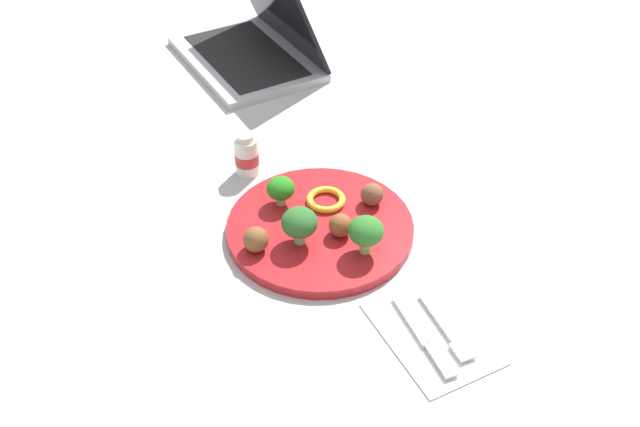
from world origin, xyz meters
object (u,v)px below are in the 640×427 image
at_px(meatball_mid_left, 257,241).
at_px(fork, 447,330).
at_px(broccoli_floret_far_rim, 299,223).
at_px(napkin, 432,333).
at_px(meatball_mid_right, 373,196).
at_px(knife, 424,339).
at_px(pepper_ring_back_right, 326,200).
at_px(plate, 320,228).
at_px(laptop, 254,43).
at_px(yogurt_bottle, 247,156).
at_px(broccoli_floret_mid_left, 366,232).
at_px(meatball_far_rim, 340,225).
at_px(broccoli_floret_near_rim, 281,189).

xyz_separation_m(meatball_mid_left, fork, (0.25, 0.14, -0.03)).
relative_size(broccoli_floret_far_rim, napkin, 0.34).
relative_size(meatball_mid_right, napkin, 0.21).
xyz_separation_m(meatball_mid_right, meatball_mid_left, (-0.00, -0.20, 0.00)).
distance_m(meatball_mid_right, knife, 0.26).
distance_m(meatball_mid_right, pepper_ring_back_right, 0.07).
bearing_deg(knife, plate, -179.65).
relative_size(meatball_mid_right, laptop, 0.11).
xyz_separation_m(plate, napkin, (0.25, 0.02, -0.01)).
bearing_deg(fork, laptop, 170.77).
distance_m(plate, yogurt_bottle, 0.19).
bearing_deg(plate, meatball_mid_right, 87.77).
xyz_separation_m(broccoli_floret_far_rim, laptop, (-0.55, 0.21, -0.01)).
relative_size(plate, laptop, 0.86).
bearing_deg(meatball_mid_right, broccoli_floret_far_rim, -83.69).
height_order(broccoli_floret_far_rim, fork, broccoli_floret_far_rim).
xyz_separation_m(meatball_mid_left, laptop, (-0.54, 0.27, 0.00)).
distance_m(meatball_mid_right, fork, 0.26).
bearing_deg(meatball_mid_right, plate, -92.23).
bearing_deg(knife, yogurt_bottle, -176.52).
relative_size(broccoli_floret_far_rim, pepper_ring_back_right, 0.95).
bearing_deg(yogurt_bottle, broccoli_floret_mid_left, 10.15).
xyz_separation_m(meatball_far_rim, yogurt_bottle, (-0.22, -0.04, 0.00)).
relative_size(plate, napkin, 1.65).
height_order(napkin, knife, knife).
distance_m(broccoli_floret_near_rim, laptop, 0.50).
relative_size(pepper_ring_back_right, yogurt_bottle, 0.81).
xyz_separation_m(broccoli_floret_far_rim, napkin, (0.23, 0.07, -0.05)).
relative_size(pepper_ring_back_right, fork, 0.50).
bearing_deg(yogurt_bottle, meatball_mid_left, -22.90).
bearing_deg(plate, laptop, 162.77).
height_order(broccoli_floret_near_rim, broccoli_floret_far_rim, broccoli_floret_far_rim).
bearing_deg(knife, broccoli_floret_far_rim, -168.53).
bearing_deg(plate, broccoli_floret_far_rim, -67.44).
xyz_separation_m(broccoli_floret_near_rim, napkin, (0.32, 0.05, -0.04)).
bearing_deg(broccoli_floret_far_rim, pepper_ring_back_right, 125.81).
bearing_deg(meatball_far_rim, broccoli_floret_far_rim, -105.65).
xyz_separation_m(broccoli_floret_near_rim, pepper_ring_back_right, (0.03, 0.06, -0.02)).
distance_m(broccoli_floret_mid_left, laptop, 0.63).
relative_size(meatball_mid_right, pepper_ring_back_right, 0.58).
bearing_deg(meatball_far_rim, fork, 6.32).
relative_size(broccoli_floret_mid_left, meatball_mid_right, 1.67).
bearing_deg(laptop, broccoli_floret_far_rim, -20.90).
xyz_separation_m(broccoli_floret_near_rim, meatball_mid_left, (0.07, -0.08, -0.01)).
bearing_deg(broccoli_floret_far_rim, meatball_mid_right, 96.31).
bearing_deg(broccoli_floret_mid_left, meatball_mid_left, -122.06).
distance_m(broccoli_floret_far_rim, knife, 0.24).
distance_m(meatball_mid_right, meatball_far_rim, 0.09).
bearing_deg(meatball_mid_left, yogurt_bottle, 157.10).
bearing_deg(broccoli_floret_near_rim, fork, 11.04).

